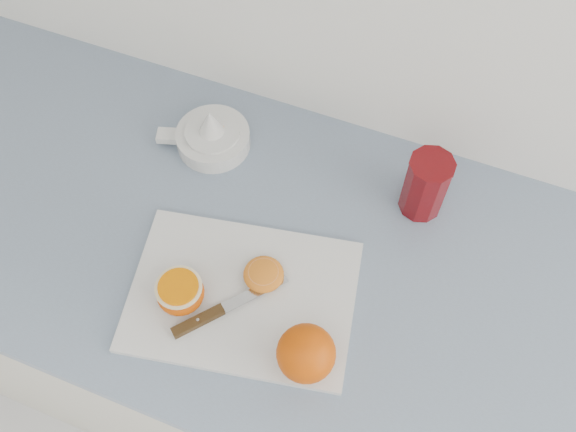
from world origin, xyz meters
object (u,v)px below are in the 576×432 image
at_px(half_orange, 180,292).
at_px(red_tumbler, 425,187).
at_px(citrus_juicer, 212,136).
at_px(counter, 291,344).
at_px(cutting_board, 242,296).

height_order(half_orange, red_tumbler, red_tumbler).
height_order(half_orange, citrus_juicer, citrus_juicer).
bearing_deg(citrus_juicer, red_tumbler, 1.80).
bearing_deg(red_tumbler, counter, -135.06).
bearing_deg(counter, half_orange, -132.29).
distance_m(cutting_board, red_tumbler, 0.35).
relative_size(counter, cutting_board, 6.81).
height_order(counter, red_tumbler, red_tumbler).
distance_m(counter, citrus_juicer, 0.54).
height_order(counter, half_orange, half_orange).
xyz_separation_m(cutting_board, citrus_juicer, (-0.17, 0.26, 0.02)).
relative_size(cutting_board, red_tumbler, 2.86).
xyz_separation_m(cutting_board, half_orange, (-0.09, -0.04, 0.03)).
relative_size(cutting_board, half_orange, 4.74).
xyz_separation_m(counter, half_orange, (-0.13, -0.14, 0.48)).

